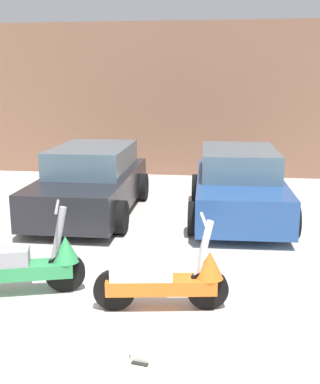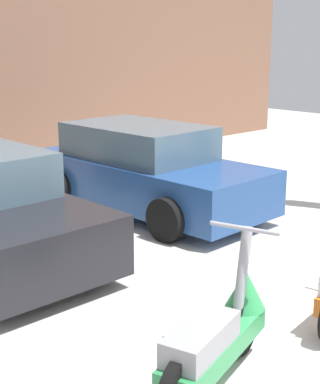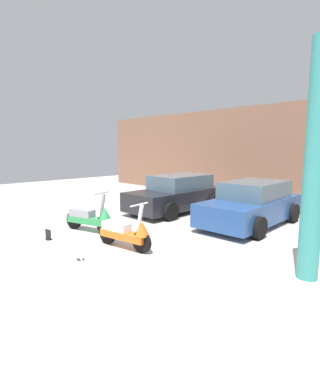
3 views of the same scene
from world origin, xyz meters
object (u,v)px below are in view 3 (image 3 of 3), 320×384
(car_rear_left, at_px, (177,194))
(placard_near_right_scooter, at_px, (80,254))
(placard_near_left_scooter, at_px, (48,235))
(support_column_side, at_px, (315,163))
(car_rear_center, at_px, (252,204))
(scooter_front_left, at_px, (91,217))
(scooter_front_right, at_px, (126,232))

(car_rear_left, height_order, placard_near_right_scooter, car_rear_left)
(placard_near_left_scooter, height_order, placard_near_right_scooter, same)
(car_rear_left, relative_size, support_column_side, 0.95)
(car_rear_center, distance_m, placard_near_right_scooter, 5.19)
(placard_near_left_scooter, height_order, support_column_side, support_column_side)
(scooter_front_left, bearing_deg, car_rear_center, 38.39)
(placard_near_left_scooter, xyz_separation_m, placard_near_right_scooter, (1.75, -0.12, 0.00))
(scooter_front_right, relative_size, support_column_side, 0.38)
(scooter_front_left, xyz_separation_m, placard_near_right_scooter, (1.64, -1.26, -0.28))
(car_rear_left, xyz_separation_m, placard_near_left_scooter, (0.07, -4.81, -0.50))
(placard_near_right_scooter, bearing_deg, car_rear_center, 78.72)
(placard_near_left_scooter, bearing_deg, placard_near_right_scooter, -4.01)
(car_rear_left, distance_m, placard_near_left_scooter, 4.84)
(scooter_front_right, bearing_deg, car_rear_center, 68.48)
(placard_near_right_scooter, height_order, support_column_side, support_column_side)
(placard_near_left_scooter, bearing_deg, car_rear_center, 60.84)
(scooter_front_left, relative_size, car_rear_left, 0.40)
(scooter_front_right, distance_m, car_rear_left, 4.31)
(scooter_front_left, distance_m, car_rear_center, 4.65)
(scooter_front_right, relative_size, placard_near_right_scooter, 5.89)
(scooter_front_right, distance_m, placard_near_left_scooter, 2.12)
(car_rear_center, bearing_deg, scooter_front_left, -37.11)
(scooter_front_left, height_order, scooter_front_right, scooter_front_left)
(support_column_side, bearing_deg, scooter_front_left, -167.79)
(scooter_front_right, bearing_deg, support_column_side, 11.88)
(car_rear_left, height_order, placard_near_left_scooter, car_rear_left)
(support_column_side, bearing_deg, car_rear_left, 154.65)
(placard_near_left_scooter, distance_m, support_column_side, 6.06)
(scooter_front_left, distance_m, scooter_front_right, 1.77)
(scooter_front_right, distance_m, placard_near_right_scooter, 1.13)
(scooter_front_right, relative_size, placard_near_left_scooter, 5.89)
(scooter_front_left, xyz_separation_m, placard_near_left_scooter, (-0.11, -1.14, -0.28))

